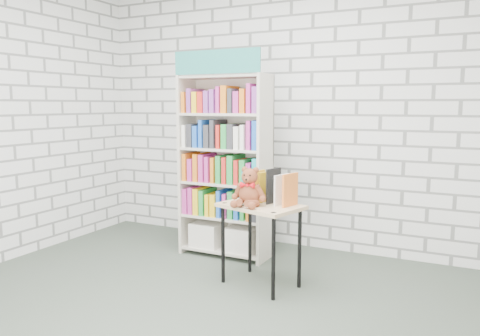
% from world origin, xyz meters
% --- Properties ---
extents(ground, '(4.50, 4.50, 0.00)m').
position_xyz_m(ground, '(0.00, 0.00, 0.00)').
color(ground, '#3C463B').
rests_on(ground, ground).
extents(room_shell, '(4.52, 4.02, 2.81)m').
position_xyz_m(room_shell, '(0.00, 0.00, 1.78)').
color(room_shell, silver).
rests_on(room_shell, ground).
extents(bookshelf, '(0.89, 0.35, 2.01)m').
position_xyz_m(bookshelf, '(-0.43, 1.36, 0.92)').
color(bookshelf, beige).
rests_on(bookshelf, ground).
extents(display_table, '(0.74, 0.60, 0.69)m').
position_xyz_m(display_table, '(0.21, 0.78, 0.59)').
color(display_table, tan).
rests_on(display_table, ground).
extents(table_books, '(0.48, 0.31, 0.27)m').
position_xyz_m(table_books, '(0.24, 0.88, 0.82)').
color(table_books, teal).
rests_on(table_books, display_table).
extents(teddy_bear, '(0.29, 0.27, 0.32)m').
position_xyz_m(teddy_bear, '(0.14, 0.70, 0.82)').
color(teddy_bear, brown).
rests_on(teddy_bear, display_table).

